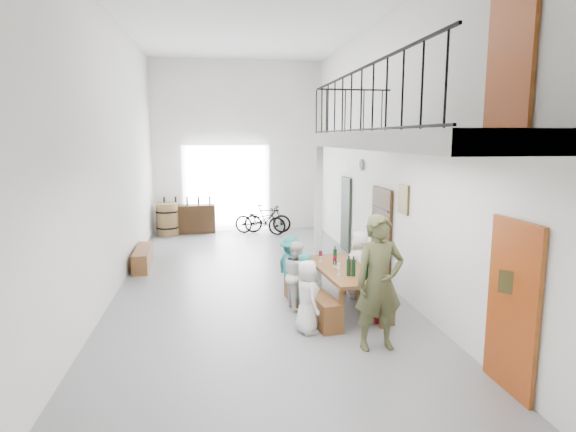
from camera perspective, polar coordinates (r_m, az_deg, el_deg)
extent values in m
plane|color=slate|center=(10.39, -4.10, -7.79)|extent=(12.00, 12.00, 0.00)
plane|color=white|center=(15.92, -5.96, 8.16)|extent=(5.50, 0.00, 5.50)
plane|color=white|center=(3.99, 2.41, 5.09)|extent=(5.50, 0.00, 5.50)
plane|color=white|center=(10.10, -20.15, 7.05)|extent=(0.00, 12.00, 12.00)
plane|color=white|center=(10.51, 10.97, 7.51)|extent=(0.00, 12.00, 12.00)
plane|color=white|center=(10.23, -4.48, 23.14)|extent=(12.00, 12.00, 0.00)
cube|color=white|center=(15.93, -7.31, 3.27)|extent=(2.80, 0.08, 2.80)
cube|color=#913710|center=(6.40, 25.05, -9.75)|extent=(0.06, 0.95, 2.10)
cube|color=#3A2712|center=(10.41, 10.97, -2.22)|extent=(0.06, 1.10, 2.00)
cube|color=#2A3329|center=(13.04, 6.86, 0.19)|extent=(0.06, 0.80, 2.00)
cube|color=#913710|center=(6.50, 24.94, 17.81)|extent=(0.06, 0.90, 1.95)
cube|color=#433C1B|center=(9.26, 13.53, 1.93)|extent=(0.04, 0.45, 0.55)
cylinder|color=white|center=(11.65, 8.75, 6.00)|extent=(0.04, 0.28, 0.28)
cube|color=silver|center=(7.25, 13.91, 8.68)|extent=(1.50, 5.60, 0.25)
cube|color=black|center=(7.07, 8.51, 16.81)|extent=(0.03, 5.60, 0.03)
cube|color=black|center=(7.01, 8.35, 10.06)|extent=(0.03, 5.60, 0.03)
cube|color=black|center=(9.92, 7.81, 14.61)|extent=(1.50, 0.03, 0.03)
cube|color=silver|center=(9.81, 3.61, -0.17)|extent=(0.14, 0.14, 2.88)
cube|color=brown|center=(8.51, 6.57, -6.34)|extent=(1.02, 2.12, 0.06)
cube|color=brown|center=(7.73, 6.31, -11.05)|extent=(0.07, 0.07, 0.73)
cube|color=brown|center=(7.99, 11.17, -10.49)|extent=(0.07, 0.07, 0.73)
cube|color=brown|center=(9.32, 2.58, -7.42)|extent=(0.07, 0.07, 0.73)
cube|color=brown|center=(9.54, 6.69, -7.09)|extent=(0.07, 0.07, 0.73)
cube|color=brown|center=(8.54, 2.71, -9.93)|extent=(0.66, 2.08, 0.47)
cube|color=brown|center=(8.91, 9.68, -9.44)|extent=(0.29, 1.77, 0.41)
cylinder|color=black|center=(8.01, 7.22, -5.83)|extent=(0.07, 0.07, 0.35)
cylinder|color=black|center=(8.00, 7.76, -5.86)|extent=(0.07, 0.07, 0.35)
cylinder|color=black|center=(8.69, 5.59, -4.61)|extent=(0.07, 0.07, 0.35)
cube|color=brown|center=(11.95, -16.81, -4.76)|extent=(0.41, 1.62, 0.45)
cylinder|color=olive|center=(15.59, -14.12, -0.39)|extent=(0.67, 0.67, 1.01)
cylinder|color=black|center=(15.63, -14.08, -1.30)|extent=(0.69, 0.69, 0.05)
cylinder|color=black|center=(15.55, -14.16, 0.53)|extent=(0.69, 0.69, 0.05)
cube|color=#3A2712|center=(15.79, -11.79, -0.36)|extent=(1.75, 0.59, 0.91)
cylinder|color=black|center=(15.75, -14.46, 1.71)|extent=(0.06, 0.06, 0.28)
cylinder|color=black|center=(15.74, -13.17, 1.76)|extent=(0.06, 0.06, 0.28)
cylinder|color=black|center=(15.69, -11.87, 1.78)|extent=(0.06, 0.06, 0.28)
cylinder|color=black|center=(15.71, -10.56, 1.83)|extent=(0.06, 0.06, 0.28)
cylinder|color=black|center=(15.71, -9.26, 1.87)|extent=(0.06, 0.06, 0.28)
imported|color=white|center=(7.63, 2.28, -9.53)|extent=(0.48, 0.63, 1.17)
imported|color=teal|center=(8.28, 2.11, -8.17)|extent=(0.41, 0.48, 1.12)
imported|color=white|center=(8.69, 1.10, -6.97)|extent=(0.53, 0.65, 1.22)
imported|color=teal|center=(9.28, 0.32, -6.02)|extent=(0.70, 0.88, 1.19)
imported|color=#A51C28|center=(8.21, 10.94, -7.77)|extent=(0.42, 0.81, 1.32)
imported|color=black|center=(8.86, 9.94, -6.95)|extent=(0.47, 1.12, 1.18)
imported|color=white|center=(9.34, 8.42, -5.66)|extent=(0.53, 0.71, 1.30)
imported|color=#464929|center=(7.07, 10.76, -7.78)|extent=(0.74, 0.50, 1.97)
imported|color=#17511D|center=(11.58, 7.77, -5.09)|extent=(0.42, 0.39, 0.38)
imported|color=black|center=(15.32, -3.32, -0.50)|extent=(1.80, 1.26, 0.90)
imported|color=black|center=(15.52, -2.46, -0.34)|extent=(1.56, 0.69, 0.91)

